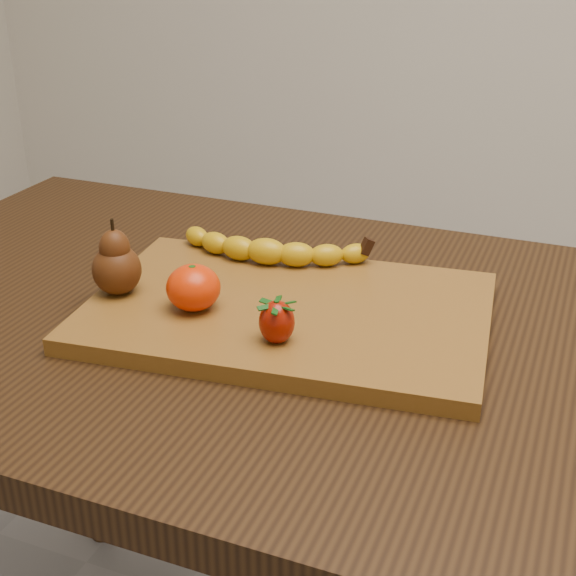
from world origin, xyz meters
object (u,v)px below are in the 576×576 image
at_px(cutting_board, 288,312).
at_px(mandarin, 193,288).
at_px(pear, 115,257).
at_px(table, 222,377).

relative_size(cutting_board, mandarin, 7.37).
bearing_deg(pear, mandarin, -2.90).
distance_m(table, pear, 0.20).
height_order(table, pear, pear).
bearing_deg(cutting_board, pear, -173.41).
distance_m(cutting_board, pear, 0.21).
xyz_separation_m(cutting_board, pear, (-0.20, -0.04, 0.05)).
relative_size(pear, mandarin, 1.47).
bearing_deg(pear, table, 22.84).
bearing_deg(mandarin, pear, 177.10).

